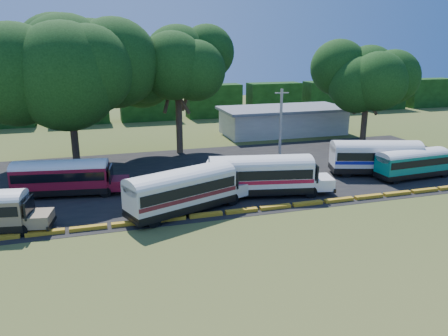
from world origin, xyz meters
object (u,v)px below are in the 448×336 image
object	(u,v)px
bus_red	(64,175)
bus_white_red	(263,173)
bus_cream_west	(184,188)
tree_west	(67,64)
bus_teal	(414,162)

from	to	relation	value
bus_red	bus_white_red	bearing A→B (deg)	-7.73
bus_cream_west	tree_west	xyz separation A→B (m)	(-8.79, 17.15, 9.13)
bus_red	bus_white_red	xyz separation A→B (m)	(17.22, -5.05, 0.19)
bus_red	tree_west	bearing A→B (deg)	94.42
bus_red	bus_cream_west	world-z (taller)	bus_cream_west
bus_white_red	tree_west	xyz separation A→B (m)	(-16.48, 15.08, 9.11)
bus_white_red	tree_west	bearing A→B (deg)	148.05
bus_cream_west	tree_west	size ratio (longest dim) A/B	0.70
bus_red	bus_cream_west	xyz separation A→B (m)	(9.53, -7.12, 0.18)
bus_cream_west	bus_white_red	bearing A→B (deg)	-6.10
bus_red	bus_teal	xyz separation A→B (m)	(33.81, -4.57, -0.16)
bus_white_red	bus_teal	xyz separation A→B (m)	(16.59, 0.48, -0.35)
tree_west	bus_teal	bearing A→B (deg)	-23.82
bus_white_red	tree_west	world-z (taller)	tree_west
bus_white_red	bus_red	bearing A→B (deg)	174.15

